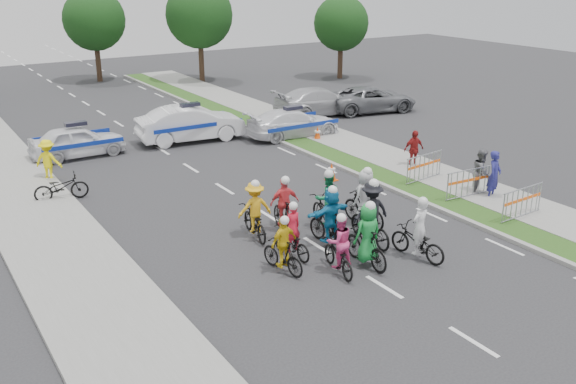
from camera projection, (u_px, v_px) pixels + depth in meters
ground at (384, 287)px, 16.51m from camera, size 90.00×90.00×0.00m
curb_right at (402, 193)px, 23.04m from camera, size 0.20×60.00×0.12m
grass_strip at (416, 190)px, 23.39m from camera, size 1.20×60.00×0.11m
sidewalk_right at (452, 181)px, 24.30m from camera, size 2.40×60.00×0.13m
sidewalk_left at (76, 272)px, 17.18m from camera, size 3.00×60.00×0.13m
rider_0 at (418, 238)px, 17.92m from camera, size 0.93×1.92×1.87m
rider_1 at (367, 241)px, 17.45m from camera, size 0.82×1.84×1.92m
rider_2 at (339, 250)px, 17.08m from camera, size 0.92×1.79×1.74m
rider_3 at (283, 250)px, 17.12m from camera, size 0.88×1.63×1.65m
rider_4 at (370, 219)px, 18.85m from camera, size 1.19×2.06×2.04m
rider_5 at (330, 220)px, 18.70m from camera, size 1.54×1.83×1.89m
rider_6 at (292, 238)px, 18.07m from camera, size 0.67×1.67×1.68m
rider_7 at (364, 203)px, 20.10m from camera, size 0.85×1.90×1.97m
rider_8 at (327, 207)px, 19.91m from camera, size 0.98×2.01×1.96m
rider_9 at (284, 210)px, 19.70m from camera, size 0.98×1.80×1.83m
rider_10 at (255, 215)px, 19.28m from camera, size 1.11×1.90×1.86m
police_car_0 at (78, 141)px, 27.39m from camera, size 4.00×1.64×1.36m
police_car_1 at (191, 124)px, 29.75m from camera, size 5.14×2.31×1.64m
police_car_2 at (293, 123)px, 30.52m from camera, size 4.73×2.29×1.33m
civilian_sedan at (319, 101)px, 34.87m from camera, size 5.27×2.38×1.50m
civilian_suv at (371, 99)px, 35.68m from camera, size 5.43×3.34×1.40m
spectator_0 at (494, 175)px, 22.40m from camera, size 0.74×0.61×1.75m
spectator_1 at (481, 172)px, 22.87m from camera, size 1.02×0.96×1.66m
spectator_2 at (414, 149)px, 25.83m from camera, size 0.96×0.49×1.56m
marshal_hiviz at (48, 160)px, 24.32m from camera, size 1.17×1.14×1.61m
barrier_0 at (522, 204)px, 20.60m from camera, size 2.02×0.60×1.12m
barrier_1 at (468, 185)px, 22.42m from camera, size 2.03×0.62×1.12m
barrier_2 at (424, 168)px, 24.15m from camera, size 2.05×0.75×1.12m
cone_0 at (332, 172)px, 24.49m from camera, size 0.40×0.40×0.70m
cone_1 at (317, 134)px, 29.88m from camera, size 0.40×0.40×0.70m
parked_bike at (61, 187)px, 22.39m from camera, size 1.91×0.90×0.97m
tree_1 at (199, 15)px, 43.35m from camera, size 4.55×4.55×6.82m
tree_2 at (341, 23)px, 44.95m from camera, size 3.85×3.85×5.77m
tree_4 at (94, 20)px, 43.62m from camera, size 4.20×4.20×6.30m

